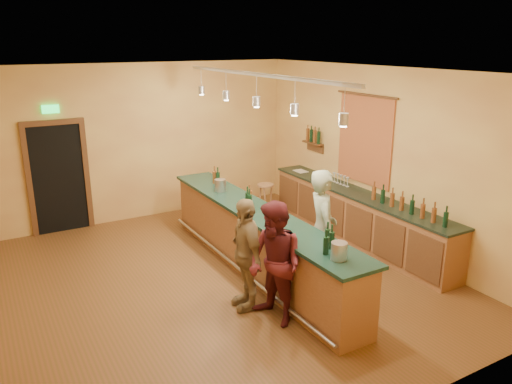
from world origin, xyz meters
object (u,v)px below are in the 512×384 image
bar_stool (265,191)px  tasting_bar (257,236)px  bartender (322,229)px  customer_a (275,264)px  back_counter (357,216)px  customer_b (246,254)px

bar_stool → tasting_bar: bearing=-124.0°
bartender → customer_a: bartender is taller
customer_a → bartender: bearing=104.5°
back_counter → tasting_bar: 2.28m
back_counter → bar_stool: 2.17m
bartender → customer_a: (-1.14, -0.52, -0.08)m
bartender → tasting_bar: bearing=53.7°
back_counter → bartender: size_ratio=2.48×
bar_stool → back_counter: bearing=-68.9°
customer_b → bar_stool: size_ratio=2.26×
back_counter → tasting_bar: tasting_bar is taller
tasting_bar → bar_stool: bearing=56.0°
tasting_bar → bar_stool: size_ratio=7.17×
tasting_bar → customer_a: customer_a is taller
bartender → bar_stool: (0.89, 3.13, -0.35)m
customer_b → bartender: bearing=98.1°
back_counter → customer_b: customer_b is taller
tasting_bar → customer_a: size_ratio=3.06×
bartender → bar_stool: 3.27m
customer_b → bar_stool: customer_b is taller
customer_a → bar_stool: bearing=141.0°
back_counter → tasting_bar: bearing=-175.4°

